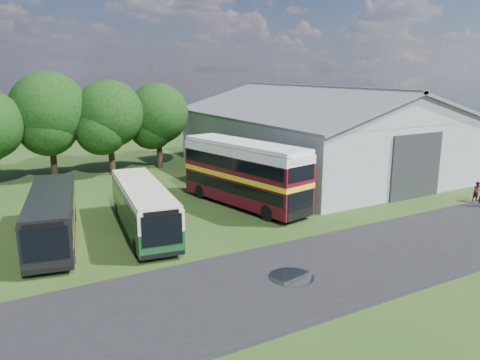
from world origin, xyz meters
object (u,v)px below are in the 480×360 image
bus_green_single (143,207)px  bus_dark_single (52,216)px  storage_shed (317,128)px  bus_maroon_double (244,174)px  visitor_b (478,192)px

bus_green_single → bus_dark_single: (-5.10, 0.82, -0.01)m
storage_shed → bus_maroon_double: bearing=-149.2°
bus_green_single → bus_maroon_double: size_ratio=0.96×
bus_dark_single → visitor_b: size_ratio=7.07×
visitor_b → bus_maroon_double: bearing=171.2°
visitor_b → storage_shed: bearing=119.7°
storage_shed → visitor_b: (3.32, -15.09, -3.41)m
bus_green_single → visitor_b: size_ratio=7.09×
storage_shed → bus_green_single: storage_shed is taller
bus_green_single → visitor_b: (23.82, -5.92, -0.79)m
storage_shed → bus_maroon_double: storage_shed is taller
storage_shed → bus_dark_single: (-25.60, -8.34, -2.63)m
bus_green_single → bus_maroon_double: bearing=20.3°
bus_green_single → visitor_b: 24.56m
bus_maroon_double → bus_dark_single: (-13.22, -0.97, -0.80)m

